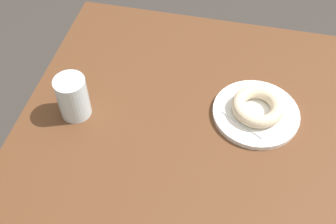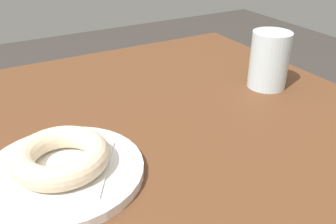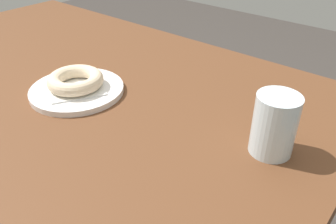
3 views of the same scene
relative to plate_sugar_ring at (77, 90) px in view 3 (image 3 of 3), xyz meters
name	(u,v)px [view 3 (image 3 of 3)]	position (x,y,z in m)	size (l,w,h in m)	color
table	(76,107)	(-0.09, 0.05, -0.10)	(1.26, 0.76, 0.72)	brown
plate_sugar_ring	(77,90)	(0.00, 0.00, 0.00)	(0.20, 0.20, 0.01)	white
napkin_sugar_ring	(77,87)	(0.00, 0.00, 0.01)	(0.11, 0.11, 0.00)	white
donut_sugar_ring	(75,80)	(0.00, 0.00, 0.02)	(0.12, 0.12, 0.03)	beige
water_glass	(274,125)	(0.41, 0.08, 0.05)	(0.07, 0.07, 0.11)	silver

